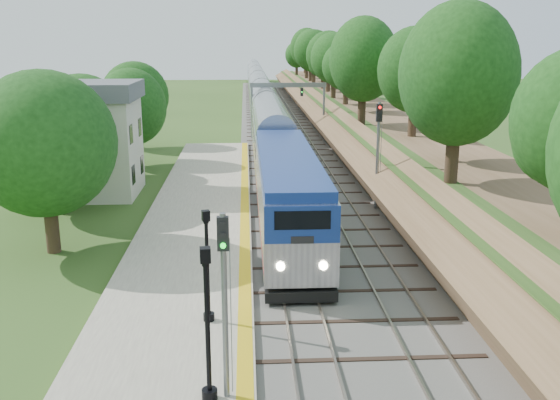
{
  "coord_description": "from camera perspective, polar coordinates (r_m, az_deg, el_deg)",
  "views": [
    {
      "loc": [
        -2.21,
        -14.27,
        10.86
      ],
      "look_at": [
        -0.5,
        16.82,
        2.8
      ],
      "focal_mm": 40.0,
      "sensor_mm": 36.0,
      "label": 1
    }
  ],
  "objects": [
    {
      "name": "lamppost_far",
      "position": [
        23.78,
        -6.64,
        -6.6
      ],
      "size": [
        0.43,
        0.43,
        4.38
      ],
      "color": "black",
      "rests_on": "platform"
    },
    {
      "name": "signal_gantry",
      "position": [
        69.68,
        0.72,
        9.54
      ],
      "size": [
        8.4,
        0.38,
        6.2
      ],
      "color": "slate",
      "rests_on": "ground"
    },
    {
      "name": "platform",
      "position": [
        32.24,
        -8.32,
        -4.98
      ],
      "size": [
        6.4,
        68.0,
        0.38
      ],
      "primitive_type": "cube",
      "color": "gray",
      "rests_on": "ground"
    },
    {
      "name": "trackbed",
      "position": [
        75.17,
        0.09,
        6.26
      ],
      "size": [
        9.5,
        170.0,
        0.28
      ],
      "color": "#4C4944",
      "rests_on": "ground"
    },
    {
      "name": "embankment",
      "position": [
        75.85,
        6.46,
        7.68
      ],
      "size": [
        10.64,
        170.0,
        11.7
      ],
      "color": "brown",
      "rests_on": "ground"
    },
    {
      "name": "lamppost_mid",
      "position": [
        18.72,
        -6.62,
        -12.06
      ],
      "size": [
        0.47,
        0.47,
        4.79
      ],
      "color": "black",
      "rests_on": "platform"
    },
    {
      "name": "trees_behind_platform",
      "position": [
        36.62,
        -17.3,
        3.9
      ],
      "size": [
        7.82,
        53.32,
        7.21
      ],
      "color": "#332316",
      "rests_on": "ground"
    },
    {
      "name": "station_building",
      "position": [
        46.31,
        -17.94,
        5.4
      ],
      "size": [
        8.6,
        6.6,
        8.0
      ],
      "color": "beige",
      "rests_on": "ground"
    },
    {
      "name": "signal_farside",
      "position": [
        40.37,
        8.95,
        5.04
      ],
      "size": [
        0.38,
        0.3,
        6.9
      ],
      "color": "slate",
      "rests_on": "ground"
    },
    {
      "name": "signal_platform",
      "position": [
        18.24,
        -5.12,
        -7.93
      ],
      "size": [
        0.34,
        0.27,
        5.75
      ],
      "color": "slate",
      "rests_on": "platform"
    },
    {
      "name": "train",
      "position": [
        96.27,
        -1.85,
        9.43
      ],
      "size": [
        3.12,
        146.33,
        4.59
      ],
      "color": "black",
      "rests_on": "trackbed"
    },
    {
      "name": "yellow_stripe",
      "position": [
        32.03,
        -3.23,
        -4.6
      ],
      "size": [
        0.55,
        68.0,
        0.01
      ],
      "primitive_type": "cube",
      "color": "gold",
      "rests_on": "platform"
    }
  ]
}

